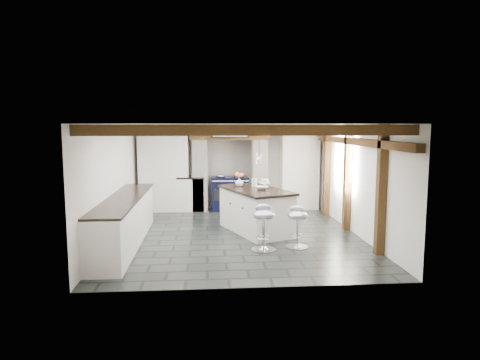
{
  "coord_description": "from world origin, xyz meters",
  "views": [
    {
      "loc": [
        -0.62,
        -8.76,
        2.28
      ],
      "look_at": [
        0.1,
        0.4,
        1.1
      ],
      "focal_mm": 32.0,
      "sensor_mm": 36.0,
      "label": 1
    }
  ],
  "objects": [
    {
      "name": "room_shell",
      "position": [
        -0.61,
        1.42,
        1.07
      ],
      "size": [
        6.0,
        6.03,
        6.0
      ],
      "color": "silver",
      "rests_on": "ground"
    },
    {
      "name": "bar_stool_far",
      "position": [
        0.4,
        -1.21,
        0.53
      ],
      "size": [
        0.46,
        0.46,
        0.85
      ],
      "rotation": [
        0.0,
        0.0,
        0.03
      ],
      "color": "silver",
      "rests_on": "ground"
    },
    {
      "name": "kitchen_island",
      "position": [
        0.42,
        0.21,
        0.48
      ],
      "size": [
        1.6,
        2.11,
        1.24
      ],
      "rotation": [
        0.0,
        0.0,
        0.37
      ],
      "color": "white",
      "rests_on": "ground"
    },
    {
      "name": "bar_stool_near",
      "position": [
        1.06,
        -1.08,
        0.49
      ],
      "size": [
        0.51,
        0.51,
        0.79
      ],
      "rotation": [
        0.0,
        0.0,
        -0.39
      ],
      "color": "silver",
      "rests_on": "ground"
    },
    {
      "name": "ground",
      "position": [
        0.0,
        0.0,
        0.0
      ],
      "size": [
        6.0,
        6.0,
        0.0
      ],
      "primitive_type": "plane",
      "color": "black",
      "rests_on": "ground"
    },
    {
      "name": "range_cooker",
      "position": [
        0.0,
        2.68,
        0.47
      ],
      "size": [
        1.0,
        0.63,
        0.99
      ],
      "color": "black",
      "rests_on": "ground"
    }
  ]
}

